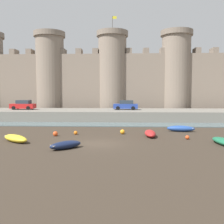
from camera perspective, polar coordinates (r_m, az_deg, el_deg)
The scene contains 14 objects.
ground_plane at distance 23.61m, azimuth -3.20°, elevation -6.88°, with size 160.00×160.00×0.00m, color #382D23.
water_channel at distance 36.95m, azimuth -1.06°, elevation -2.74°, with size 80.00×4.50×0.10m, color slate.
quay_road at distance 44.07m, azimuth -0.45°, elevation -0.60°, with size 62.64×10.00×1.63m, color slate.
castle at distance 53.05m, azimuth 0.07°, elevation 7.49°, with size 56.90×6.26×19.65m.
rowboat_midflat_centre at distance 27.52m, azimuth 8.30°, elevation -4.60°, with size 1.10×3.34×0.64m.
rowboat_foreground_left at distance 25.90m, azimuth -20.27°, elevation -5.37°, with size 3.53×3.23×0.66m.
rowboat_foreground_centre at distance 21.67m, azimuth -10.07°, elevation -7.04°, with size 2.72×2.66×0.64m.
rowboat_near_channel_left at distance 31.64m, azimuth 14.74°, elevation -3.48°, with size 3.29×1.47×0.70m.
mooring_buoy_near_shore at distance 28.68m, azimuth -7.92°, elevation -4.50°, with size 0.41×0.41×0.41m, color orange.
mooring_buoy_near_channel at distance 26.64m, azimuth 16.08°, elevation -5.33°, with size 0.39×0.39×0.39m, color #E04C1E.
mooring_buoy_mid_mud at distance 28.07m, azimuth -12.22°, elevation -4.65°, with size 0.51×0.51×0.51m, color #E04C1E.
mooring_buoy_off_centre at distance 28.80m, azimuth 2.29°, elevation -4.33°, with size 0.51×0.51×0.51m, color orange.
car_quay_west at distance 44.55m, azimuth 3.04°, elevation 1.50°, with size 4.15×1.97×1.62m.
car_quay_east at distance 47.50m, azimuth -18.79°, elevation 1.45°, with size 4.15×1.97×1.62m.
Camera 1 is at (2.37, -23.04, 4.56)m, focal length 42.00 mm.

